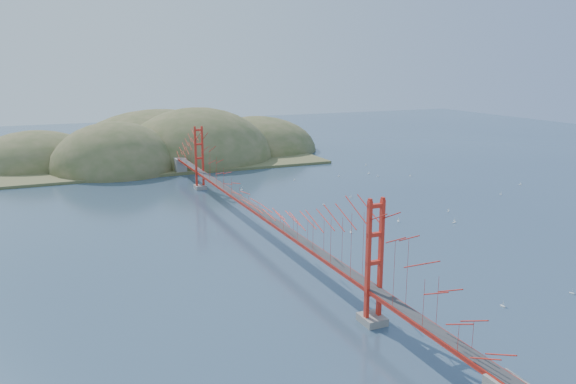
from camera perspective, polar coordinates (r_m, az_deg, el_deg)
name	(u,v)px	position (r m, az deg, el deg)	size (l,w,h in m)	color
ground	(257,233)	(78.04, -3.21, -4.16)	(320.00, 320.00, 0.00)	#334B66
bridge	(256,183)	(76.42, -3.32, 0.90)	(2.20, 94.40, 12.00)	gray
far_headlands	(169,157)	(143.13, -12.00, 3.53)	(84.00, 58.00, 25.00)	olive
sailboat_0	(351,232)	(78.38, 6.40, -4.04)	(0.52, 0.54, 0.61)	white
sailboat_6	(572,293)	(65.04, 26.90, -9.09)	(0.53, 0.53, 0.60)	white
sailboat_12	(294,180)	(111.70, 0.65, 1.23)	(0.54, 0.49, 0.61)	white
sailboat_4	(448,211)	(92.30, 15.98, -1.83)	(0.58, 0.58, 0.61)	white
sailboat_9	(410,175)	(118.84, 12.32, 1.65)	(0.41, 0.49, 0.58)	white
sailboat_16	(351,197)	(98.40, 6.40, -0.48)	(0.59, 0.59, 0.63)	white
sailboat_15	(366,165)	(129.16, 7.92, 2.73)	(0.49, 0.54, 0.61)	white
sailboat_2	(454,222)	(86.13, 16.54, -2.92)	(0.62, 0.54, 0.71)	white
sailboat_10	(503,305)	(59.13, 21.00, -10.70)	(0.48, 0.56, 0.64)	white
sailboat_17	(378,176)	(117.11, 9.12, 1.62)	(0.49, 0.49, 0.55)	white
sailboat_14	(398,221)	(84.78, 11.15, -2.87)	(0.62, 0.62, 0.70)	white
sailboat_11	(520,184)	(116.72, 22.54, 0.74)	(0.62, 0.62, 0.65)	white
sailboat_3	(242,189)	(103.69, -4.74, 0.26)	(0.60, 0.60, 0.65)	white
sailboat_8	(369,173)	(119.57, 8.22, 1.90)	(0.64, 0.55, 0.73)	white
sailboat_5	(501,194)	(106.98, 20.81, -0.17)	(0.40, 0.48, 0.56)	white
sailboat_7	(339,176)	(116.16, 5.19, 1.64)	(0.54, 0.54, 0.60)	white
sailboat_1	(324,204)	(93.03, 3.66, -1.23)	(0.58, 0.58, 0.61)	white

